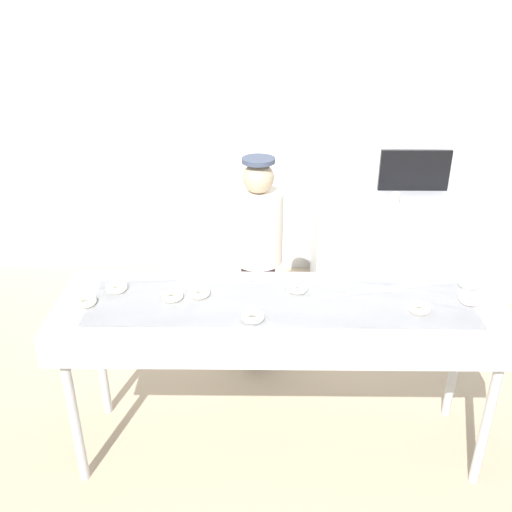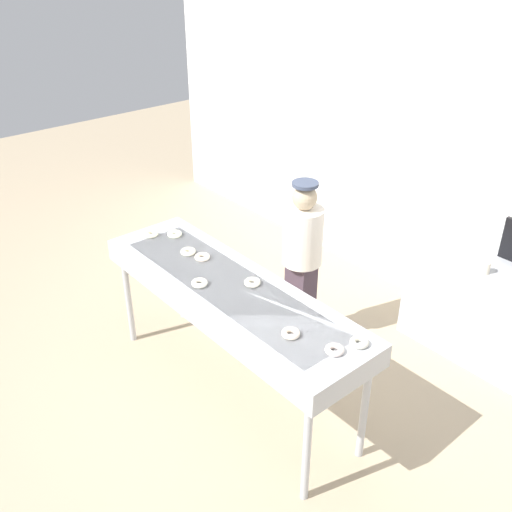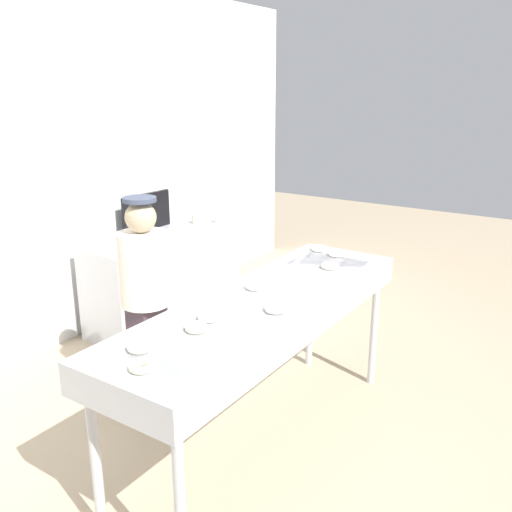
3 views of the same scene
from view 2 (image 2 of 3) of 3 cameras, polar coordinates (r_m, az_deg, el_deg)
ground_plane at (r=5.06m, az=-2.32°, el=-12.94°), size 16.00×16.00×0.00m
back_wall at (r=5.86m, az=16.99°, el=10.62°), size 8.00×0.12×3.27m
fryer_conveyor at (r=4.47m, az=-2.57°, el=-3.91°), size 2.51×0.73×1.05m
sugar_donut_0 at (r=3.90m, az=3.42°, el=-7.57°), size 0.18×0.18×0.04m
sugar_donut_1 at (r=5.15m, az=-7.98°, el=2.14°), size 0.14×0.14×0.04m
sugar_donut_2 at (r=3.79m, az=7.71°, el=-9.10°), size 0.15×0.15×0.04m
sugar_donut_3 at (r=3.88m, az=10.09°, el=-8.34°), size 0.13×0.13×0.04m
sugar_donut_4 at (r=4.86m, az=-6.67°, el=0.44°), size 0.18×0.18×0.04m
sugar_donut_5 at (r=4.77m, az=-5.29°, el=-0.09°), size 0.17×0.17×0.04m
sugar_donut_6 at (r=4.42m, az=-0.37°, el=-2.59°), size 0.14×0.14×0.04m
sugar_donut_7 at (r=4.43m, az=-5.57°, el=-2.64°), size 0.14×0.14×0.04m
sugar_donut_8 at (r=5.19m, az=-10.24°, el=2.16°), size 0.16×0.16×0.04m
worker_baker at (r=5.09m, az=4.54°, el=0.02°), size 0.35×0.35×1.61m
prep_counter at (r=5.48m, az=23.42°, el=-6.04°), size 1.80×0.57×0.89m
paper_cup_1 at (r=5.20m, az=21.58°, el=-1.07°), size 0.08×0.08×0.10m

